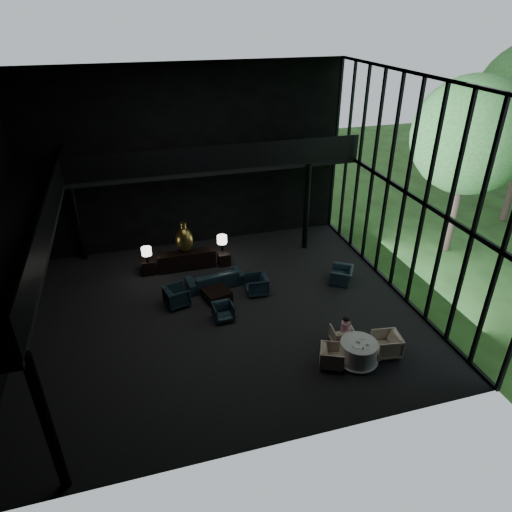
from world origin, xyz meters
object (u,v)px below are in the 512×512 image
object	(u,v)px
console	(186,260)
side_table_right	(224,259)
dining_table	(358,353)
table_lamp_right	(222,240)
lounge_armchair_south	(223,312)
window_armchair	(342,274)
dining_chair_west	(332,356)
table_lamp_left	(147,252)
sofa	(215,275)
lounge_armchair_west	(177,295)
side_table_left	(148,267)
dining_chair_north	(342,335)
dining_chair_east	(387,343)
lounge_armchair_east	(257,283)
coffee_table	(217,295)
child	(346,325)
bronze_urn	(184,239)

from	to	relation	value
console	side_table_right	distance (m)	1.61
console	dining_table	distance (m)	8.50
table_lamp_right	lounge_armchair_south	xyz separation A→B (m)	(-0.88, -4.11, -0.73)
window_armchair	dining_chair_west	bearing A→B (deg)	2.84
table_lamp_left	sofa	world-z (taller)	table_lamp_left
lounge_armchair_south	table_lamp_left	bearing A→B (deg)	117.31
lounge_armchair_west	lounge_armchair_south	distance (m)	2.01
side_table_right	lounge_armchair_west	world-z (taller)	lounge_armchair_west
table_lamp_left	lounge_armchair_west	xyz separation A→B (m)	(0.85, -2.50, -0.63)
side_table_left	lounge_armchair_west	world-z (taller)	lounge_armchair_west
dining_chair_north	dining_chair_east	size ratio (longest dim) A/B	0.72
side_table_left	lounge_armchair_east	bearing A→B (deg)	-34.78
window_armchair	lounge_armchair_south	bearing A→B (deg)	-45.94
table_lamp_right	coffee_table	distance (m)	3.05
table_lamp_left	coffee_table	xyz separation A→B (m)	(2.35, -2.56, -0.90)
coffee_table	dining_chair_west	xyz separation A→B (m)	(2.72, -4.56, 0.16)
table_lamp_right	dining_chair_east	size ratio (longest dim) A/B	0.79
console	side_table_left	world-z (taller)	console
lounge_armchair_east	sofa	bearing A→B (deg)	-120.45
console	sofa	size ratio (longest dim) A/B	0.97
dining_table	lounge_armchair_east	bearing A→B (deg)	113.11
dining_table	dining_chair_west	bearing A→B (deg)	174.70
console	lounge_armchair_west	size ratio (longest dim) A/B	2.63
lounge_armchair_east	dining_chair_west	distance (m)	4.70
sofa	lounge_armchair_west	distance (m)	1.90
coffee_table	side_table_left	bearing A→B (deg)	130.60
table_lamp_right	child	size ratio (longest dim) A/B	1.10
lounge_armchair_east	dining_chair_west	xyz separation A→B (m)	(1.13, -4.56, -0.08)
sofa	coffee_table	xyz separation A→B (m)	(-0.14, -1.00, -0.29)
lounge_armchair_west	child	bearing A→B (deg)	-140.76
window_armchair	dining_chair_north	bearing A→B (deg)	6.36
lounge_armchair_south	window_armchair	world-z (taller)	window_armchair
dining_table	dining_chair_west	distance (m)	0.85
sofa	child	distance (m)	5.83
lounge_armchair_west	coffee_table	world-z (taller)	lounge_armchair_west
bronze_urn	table_lamp_right	bearing A→B (deg)	0.63
table_lamp_left	table_lamp_right	distance (m)	3.21
side_table_left	coffee_table	bearing A→B (deg)	-49.40
bronze_urn	child	distance (m)	7.82
lounge_armchair_west	dining_chair_west	size ratio (longest dim) A/B	1.27
table_lamp_left	sofa	xyz separation A→B (m)	(2.49, -1.56, -0.61)
side_table_left	table_lamp_right	distance (m)	3.29
bronze_urn	dining_chair_north	bearing A→B (deg)	-56.83
side_table_right	dining_chair_west	size ratio (longest dim) A/B	0.75
lounge_armchair_west	window_armchair	size ratio (longest dim) A/B	1.05
table_lamp_left	dining_chair_east	bearing A→B (deg)	-45.67
side_table_left	side_table_right	size ratio (longest dim) A/B	1.10
console	child	world-z (taller)	child
side_table_left	console	bearing A→B (deg)	-2.07
dining_chair_east	bronze_urn	bearing A→B (deg)	-135.90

